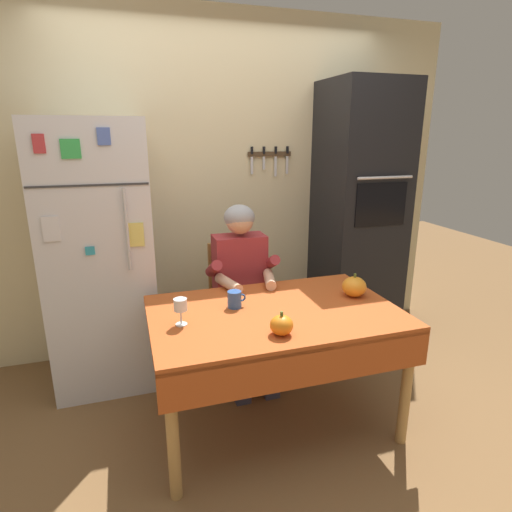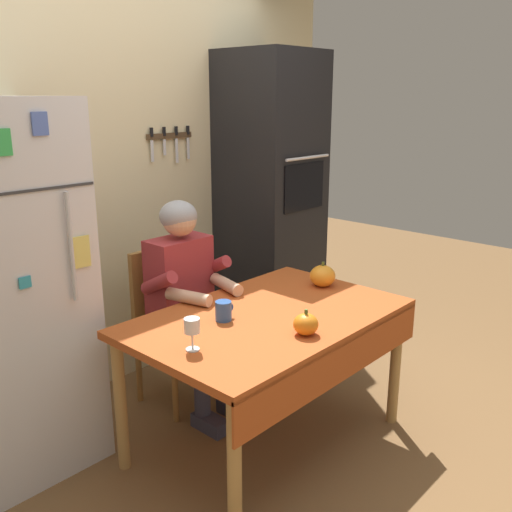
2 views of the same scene
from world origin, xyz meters
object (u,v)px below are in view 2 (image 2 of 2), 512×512
Objects in this scene: refrigerator at (1,292)px; pumpkin_large at (323,276)px; seated_person at (188,290)px; pumpkin_medium at (306,324)px; dining_table at (271,331)px; wall_oven at (270,203)px; coffee_mug at (224,311)px; chair_behind_person at (168,319)px; wine_glass at (192,327)px.

pumpkin_large is (1.49, -0.81, -0.10)m from refrigerator.
pumpkin_medium is (-0.04, -0.88, 0.05)m from seated_person.
dining_table is at bearing -87.40° from seated_person.
coffee_mug is at bearing -147.72° from wall_oven.
dining_table is 0.61m from seated_person.
pumpkin_large is at bearing 29.77° from pumpkin_medium.
seated_person reaches higher than chair_behind_person.
wall_oven reaches higher than seated_person.
coffee_mug is 0.73× the size of pumpkin_large.
wine_glass is at bearing -175.24° from pumpkin_large.
chair_behind_person is (-0.03, 0.79, -0.14)m from dining_table.
wine_glass is (-0.50, -0.80, 0.33)m from chair_behind_person.
coffee_mug is at bearing 175.96° from pumpkin_large.
refrigerator reaches higher than dining_table.
seated_person is (0.92, -0.28, -0.16)m from refrigerator.
refrigerator is 1.29× the size of dining_table.
coffee_mug is at bearing -45.30° from refrigerator.
pumpkin_large is 0.70m from pumpkin_medium.
pumpkin_large is at bearing -121.13° from wall_oven.
pumpkin_large reaches higher than coffee_mug.
coffee_mug is (-0.18, -0.47, 0.05)m from seated_person.
wall_oven is 1.50× the size of dining_table.
refrigerator is at bearing 174.40° from chair_behind_person.
wall_oven is at bearing 6.89° from chair_behind_person.
chair_behind_person is 0.74m from coffee_mug.
dining_table is 1.51× the size of chair_behind_person.
dining_table is at bearing -171.83° from pumpkin_large.
refrigerator is 0.98m from seated_person.
wine_glass is (-0.50, -0.62, 0.11)m from seated_person.
seated_person is at bearing -90.00° from chair_behind_person.
coffee_mug is at bearing -104.98° from chair_behind_person.
refrigerator is 1.01m from chair_behind_person.
wall_oven is 17.10× the size of pumpkin_medium.
coffee_mug is at bearing 23.43° from wine_glass.
chair_behind_person is at bearing 87.70° from pumpkin_medium.
chair_behind_person reaches higher than coffee_mug.
coffee_mug is (-0.18, -0.66, 0.28)m from chair_behind_person.
wine_glass is at bearing -149.43° from wall_oven.
wall_oven reaches higher than pumpkin_medium.
wine_glass is at bearing -129.35° from seated_person.
wall_oven is 2.26× the size of chair_behind_person.
coffee_mug is (0.75, -0.75, -0.11)m from refrigerator.
pumpkin_medium is at bearing -52.69° from refrigerator.
refrigerator is 12.30× the size of wine_glass.
pumpkin_large is (-0.51, -0.85, -0.25)m from wall_oven.
seated_person is at bearing 69.48° from coffee_mug.
wall_oven is (2.00, 0.04, 0.15)m from refrigerator.
refrigerator reaches higher than coffee_mug.
seated_person reaches higher than pumpkin_medium.
pumpkin_medium is (-0.61, -0.35, -0.01)m from pumpkin_large.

